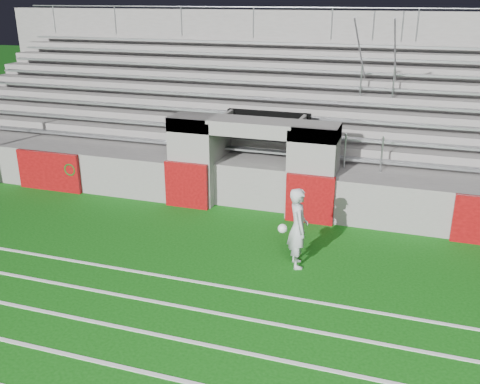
% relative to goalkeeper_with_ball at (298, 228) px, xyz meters
% --- Properties ---
extents(ground, '(90.00, 90.00, 0.00)m').
position_rel_goalkeeper_with_ball_xyz_m(ground, '(-2.01, -0.43, -0.94)').
color(ground, '#0D4E0D').
rests_on(ground, ground).
extents(stadium_structure, '(26.00, 8.48, 5.42)m').
position_rel_goalkeeper_with_ball_xyz_m(stadium_structure, '(-2.01, 7.54, 0.55)').
color(stadium_structure, slate).
rests_on(stadium_structure, ground).
extents(goalkeeper_with_ball, '(0.74, 0.80, 1.87)m').
position_rel_goalkeeper_with_ball_xyz_m(goalkeeper_with_ball, '(0.00, 0.00, 0.00)').
color(goalkeeper_with_ball, '#A8ADB1').
rests_on(goalkeeper_with_ball, ground).
extents(hose_coil, '(0.52, 0.14, 0.54)m').
position_rel_goalkeeper_with_ball_xyz_m(hose_coil, '(-7.69, 2.51, -0.21)').
color(hose_coil, '#0C3C0F').
rests_on(hose_coil, ground).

